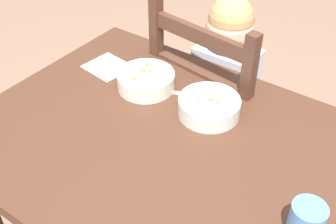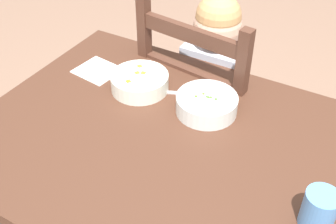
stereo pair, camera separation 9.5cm
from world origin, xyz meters
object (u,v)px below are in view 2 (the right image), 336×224
Objects in this scene: bowl_of_carrots at (140,82)px; child_figure at (210,81)px; bowl_of_peas at (207,104)px; spoon at (166,92)px; drinking_cup at (319,210)px; dining_table at (175,172)px; dining_chair at (207,116)px.

child_figure is at bearing 68.43° from bowl_of_carrots.
bowl_of_peas is 1.34× the size of spoon.
spoon is 1.40× the size of drinking_cup.
bowl_of_peas is at bearing 147.55° from drinking_cup.
bowl_of_peas is (0.12, -0.29, 0.13)m from child_figure.
dining_table is at bearing -77.60° from child_figure.
drinking_cup is at bearing -32.45° from bowl_of_peas.
spoon is (-0.03, -0.27, 0.11)m from child_figure.
drinking_cup is at bearing -21.61° from bowl_of_carrots.
spoon reaches higher than dining_table.
spoon is at bearing 153.59° from drinking_cup.
dining_table is 6.26× the size of bowl_of_carrots.
child_figure is at bearing 102.40° from dining_table.
spoon is 0.60m from drinking_cup.
dining_table is at bearing -53.71° from spoon.
child_figure is 0.75m from drinking_cup.
dining_chair reaches higher than drinking_cup.
dining_chair is at bearing 103.03° from dining_table.
child_figure is (0.01, -0.01, 0.17)m from dining_chair.
child_figure reaches higher than bowl_of_peas.
dining_chair reaches higher than spoon.
drinking_cup is (0.53, -0.26, 0.04)m from spoon.
bowl_of_carrots is 1.89× the size of drinking_cup.
child_figure is 0.34m from bowl_of_carrots.
dining_chair and child_figure have the same top height.
bowl_of_carrots is at bearing -110.15° from dining_chair.
dining_table is 0.44m from drinking_cup.
dining_chair is 9.96× the size of drinking_cup.
dining_table is at bearing -36.77° from bowl_of_carrots.
bowl_of_peas is 1.00× the size of bowl_of_carrots.
bowl_of_carrots is at bearing 143.23° from dining_table.
drinking_cup is at bearing -47.01° from dining_chair.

